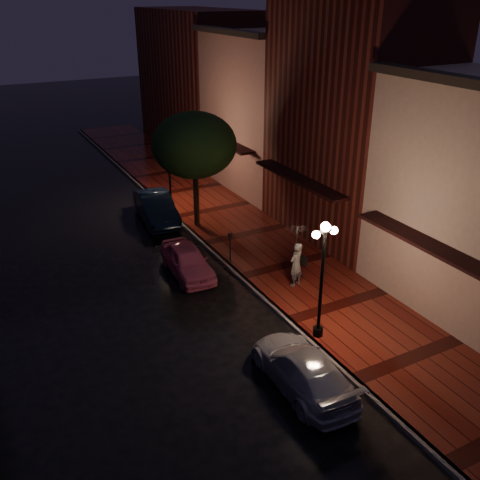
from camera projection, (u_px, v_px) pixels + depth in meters
ground at (242, 279)px, 22.69m from camera, size 120.00×120.00×0.00m
sidewalk at (286, 266)px, 23.61m from camera, size 4.50×60.00×0.15m
curb at (242, 278)px, 22.66m from camera, size 0.25×60.00×0.15m
storefront_mid at (353, 124)px, 24.94m from camera, size 5.00×8.00×11.00m
storefront_far at (266, 114)px, 31.76m from camera, size 5.00×8.00×9.00m
storefront_extra at (197, 82)px, 39.54m from camera, size 5.00×12.00×10.00m
streetlamp_near at (322, 274)px, 17.74m from camera, size 0.96×0.36×4.31m
streetlamp_far at (169, 164)px, 28.93m from camera, size 0.96×0.36×4.31m
street_tree at (195, 147)px, 25.94m from camera, size 4.16×4.16×5.80m
pink_car at (187, 261)px, 22.86m from camera, size 1.73×3.87×1.29m
navy_car at (156, 208)px, 28.15m from camera, size 2.08×4.71×1.50m
silver_car at (303, 369)px, 16.31m from camera, size 1.99×4.49×1.28m
woman_with_umbrella at (297, 247)px, 21.23m from camera, size 1.10×1.12×2.64m
parking_meter at (230, 245)px, 23.39m from camera, size 0.16×0.14×1.44m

